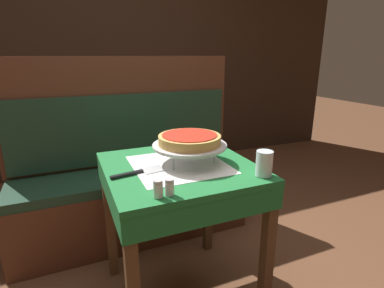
{
  "coord_description": "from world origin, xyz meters",
  "views": [
    {
      "loc": [
        -0.48,
        -1.28,
        1.28
      ],
      "look_at": [
        0.06,
        -0.02,
        0.87
      ],
      "focal_mm": 28.0,
      "sensor_mm": 36.0,
      "label": 1
    }
  ],
  "objects_px": {
    "condiment_caddy": "(147,104)",
    "deep_dish_pizza": "(190,139)",
    "salt_shaker": "(158,189)",
    "dining_table_rear": "(154,120)",
    "water_glass_near": "(264,163)",
    "pepper_shaker": "(169,187)",
    "pizza_pan_stand": "(190,146)",
    "booth_bench": "(132,186)",
    "dining_table_front": "(180,184)",
    "pizza_server": "(140,172)"
  },
  "relations": [
    {
      "from": "deep_dish_pizza",
      "to": "pizza_pan_stand",
      "type": "bearing_deg",
      "value": -165.96
    },
    {
      "from": "dining_table_front",
      "to": "booth_bench",
      "type": "height_order",
      "value": "booth_bench"
    },
    {
      "from": "water_glass_near",
      "to": "condiment_caddy",
      "type": "distance_m",
      "value": 1.9
    },
    {
      "from": "dining_table_rear",
      "to": "salt_shaker",
      "type": "relative_size",
      "value": 11.23
    },
    {
      "from": "pizza_server",
      "to": "pepper_shaker",
      "type": "height_order",
      "value": "pepper_shaker"
    },
    {
      "from": "salt_shaker",
      "to": "condiment_caddy",
      "type": "relative_size",
      "value": 0.37
    },
    {
      "from": "booth_bench",
      "to": "water_glass_near",
      "type": "height_order",
      "value": "booth_bench"
    },
    {
      "from": "dining_table_rear",
      "to": "pepper_shaker",
      "type": "distance_m",
      "value": 1.99
    },
    {
      "from": "dining_table_rear",
      "to": "booth_bench",
      "type": "relative_size",
      "value": 0.47
    },
    {
      "from": "booth_bench",
      "to": "salt_shaker",
      "type": "height_order",
      "value": "booth_bench"
    },
    {
      "from": "pizza_server",
      "to": "water_glass_near",
      "type": "relative_size",
      "value": 2.28
    },
    {
      "from": "booth_bench",
      "to": "pizza_server",
      "type": "height_order",
      "value": "booth_bench"
    },
    {
      "from": "condiment_caddy",
      "to": "pizza_pan_stand",
      "type": "bearing_deg",
      "value": -97.63
    },
    {
      "from": "salt_shaker",
      "to": "dining_table_front",
      "type": "bearing_deg",
      "value": 56.37
    },
    {
      "from": "pepper_shaker",
      "to": "salt_shaker",
      "type": "bearing_deg",
      "value": 180.0
    },
    {
      "from": "dining_table_front",
      "to": "deep_dish_pizza",
      "type": "height_order",
      "value": "deep_dish_pizza"
    },
    {
      "from": "booth_bench",
      "to": "salt_shaker",
      "type": "relative_size",
      "value": 23.73
    },
    {
      "from": "booth_bench",
      "to": "pizza_server",
      "type": "bearing_deg",
      "value": -97.76
    },
    {
      "from": "condiment_caddy",
      "to": "deep_dish_pizza",
      "type": "bearing_deg",
      "value": -97.63
    },
    {
      "from": "dining_table_rear",
      "to": "booth_bench",
      "type": "height_order",
      "value": "booth_bench"
    },
    {
      "from": "salt_shaker",
      "to": "dining_table_rear",
      "type": "bearing_deg",
      "value": 74.53
    },
    {
      "from": "salt_shaker",
      "to": "condiment_caddy",
      "type": "xyz_separation_m",
      "value": [
        0.47,
        1.92,
        0.01
      ]
    },
    {
      "from": "water_glass_near",
      "to": "condiment_caddy",
      "type": "bearing_deg",
      "value": 90.63
    },
    {
      "from": "booth_bench",
      "to": "deep_dish_pizza",
      "type": "distance_m",
      "value": 0.89
    },
    {
      "from": "deep_dish_pizza",
      "to": "booth_bench",
      "type": "bearing_deg",
      "value": 102.62
    },
    {
      "from": "booth_bench",
      "to": "condiment_caddy",
      "type": "distance_m",
      "value": 1.07
    },
    {
      "from": "booth_bench",
      "to": "water_glass_near",
      "type": "xyz_separation_m",
      "value": [
        0.4,
        -0.99,
        0.45
      ]
    },
    {
      "from": "salt_shaker",
      "to": "water_glass_near",
      "type": "bearing_deg",
      "value": 2.34
    },
    {
      "from": "pepper_shaker",
      "to": "dining_table_rear",
      "type": "bearing_deg",
      "value": 75.78
    },
    {
      "from": "condiment_caddy",
      "to": "dining_table_front",
      "type": "bearing_deg",
      "value": -99.59
    },
    {
      "from": "water_glass_near",
      "to": "salt_shaker",
      "type": "distance_m",
      "value": 0.49
    },
    {
      "from": "deep_dish_pizza",
      "to": "condiment_caddy",
      "type": "bearing_deg",
      "value": 82.37
    },
    {
      "from": "booth_bench",
      "to": "pizza_server",
      "type": "xyz_separation_m",
      "value": [
        -0.1,
        -0.75,
        0.4
      ]
    },
    {
      "from": "water_glass_near",
      "to": "salt_shaker",
      "type": "relative_size",
      "value": 1.65
    },
    {
      "from": "dining_table_front",
      "to": "booth_bench",
      "type": "xyz_separation_m",
      "value": [
        -0.1,
        0.72,
        -0.29
      ]
    },
    {
      "from": "pizza_pan_stand",
      "to": "pizza_server",
      "type": "distance_m",
      "value": 0.28
    },
    {
      "from": "condiment_caddy",
      "to": "dining_table_rear",
      "type": "bearing_deg",
      "value": 1.52
    },
    {
      "from": "dining_table_rear",
      "to": "condiment_caddy",
      "type": "xyz_separation_m",
      "value": [
        -0.06,
        -0.0,
        0.17
      ]
    },
    {
      "from": "pizza_pan_stand",
      "to": "pepper_shaker",
      "type": "relative_size",
      "value": 5.58
    },
    {
      "from": "dining_table_rear",
      "to": "pepper_shaker",
      "type": "bearing_deg",
      "value": -104.22
    },
    {
      "from": "pizza_pan_stand",
      "to": "water_glass_near",
      "type": "bearing_deg",
      "value": -49.95
    },
    {
      "from": "deep_dish_pizza",
      "to": "salt_shaker",
      "type": "distance_m",
      "value": 0.4
    },
    {
      "from": "dining_table_front",
      "to": "salt_shaker",
      "type": "height_order",
      "value": "salt_shaker"
    },
    {
      "from": "booth_bench",
      "to": "condiment_caddy",
      "type": "relative_size",
      "value": 8.7
    },
    {
      "from": "dining_table_front",
      "to": "condiment_caddy",
      "type": "relative_size",
      "value": 4.14
    },
    {
      "from": "dining_table_rear",
      "to": "water_glass_near",
      "type": "relative_size",
      "value": 6.79
    },
    {
      "from": "salt_shaker",
      "to": "deep_dish_pizza",
      "type": "bearing_deg",
      "value": 49.97
    },
    {
      "from": "pizza_server",
      "to": "dining_table_rear",
      "type": "bearing_deg",
      "value": 71.99
    },
    {
      "from": "dining_table_rear",
      "to": "water_glass_near",
      "type": "height_order",
      "value": "water_glass_near"
    },
    {
      "from": "pizza_pan_stand",
      "to": "dining_table_rear",
      "type": "bearing_deg",
      "value": 80.27
    }
  ]
}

